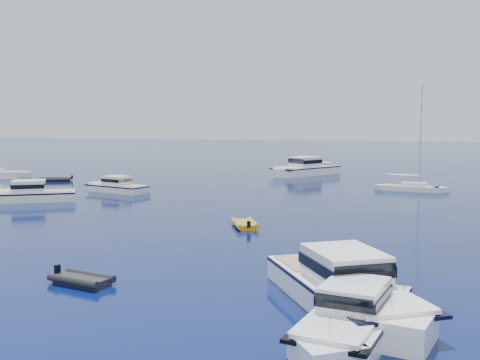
{
  "coord_description": "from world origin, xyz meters",
  "views": [
    {
      "loc": [
        12.71,
        -26.24,
        7.74
      ],
      "look_at": [
        -2.33,
        24.81,
        2.2
      ],
      "focal_mm": 42.55,
      "sensor_mm": 36.0,
      "label": 1
    }
  ],
  "objects": [
    {
      "name": "motor_cruiser_far_l",
      "position": [
        -17.84,
        29.12,
        0.0
      ],
      "size": [
        9.02,
        4.92,
        2.27
      ],
      "primitive_type": null,
      "rotation": [
        0.0,
        0.0,
        1.29
      ],
      "color": "white",
      "rests_on": "ground"
    },
    {
      "name": "ground",
      "position": [
        0.0,
        0.0,
        0.0
      ],
      "size": [
        400.0,
        400.0,
        0.0
      ],
      "primitive_type": "plane",
      "color": "navy",
      "rests_on": "ground"
    },
    {
      "name": "motor_cruiser_near",
      "position": [
        10.99,
        -5.85,
        0.0
      ],
      "size": [
        4.36,
        9.49,
        2.4
      ],
      "primitive_type": null,
      "rotation": [
        0.0,
        0.0,
        2.97
      ],
      "color": "white",
      "rests_on": "ground"
    },
    {
      "name": "motor_cruiser_left",
      "position": [
        -22.39,
        20.06,
        0.0
      ],
      "size": [
        10.15,
        7.72,
        2.62
      ],
      "primitive_type": null,
      "rotation": [
        0.0,
        0.0,
        2.11
      ],
      "color": "silver",
      "rests_on": "ground"
    },
    {
      "name": "tender_grey_far",
      "position": [
        -30.82,
        36.92,
        0.0
      ],
      "size": [
        4.92,
        3.91,
        0.95
      ],
      "primitive_type": null,
      "rotation": [
        0.0,
        0.0,
        2.0
      ],
      "color": "black",
      "rests_on": "ground"
    },
    {
      "name": "sailboat_centre",
      "position": [
        13.24,
        39.2,
        0.0
      ],
      "size": [
        8.59,
        3.05,
        12.36
      ],
      "primitive_type": null,
      "rotation": [
        0.0,
        0.0,
        4.61
      ],
      "color": "silver",
      "rests_on": "ground"
    },
    {
      "name": "motor_cruiser_distant",
      "position": [
        -1.4,
        54.1,
        0.0
      ],
      "size": [
        10.25,
        12.97,
        3.38
      ],
      "primitive_type": null,
      "rotation": [
        0.0,
        0.0,
        2.57
      ],
      "color": "white",
      "rests_on": "ground"
    },
    {
      "name": "motor_cruiser_horizon",
      "position": [
        0.84,
        59.41,
        0.0
      ],
      "size": [
        3.13,
        7.54,
        1.92
      ],
      "primitive_type": null,
      "rotation": [
        0.0,
        0.0,
        3.27
      ],
      "color": "white",
      "rests_on": "ground"
    },
    {
      "name": "motor_cruiser_right",
      "position": [
        10.48,
        -2.97,
        0.0
      ],
      "size": [
        9.16,
        11.84,
        3.07
      ],
      "primitive_type": null,
      "rotation": [
        0.0,
        0.0,
        3.69
      ],
      "color": "white",
      "rests_on": "ground"
    },
    {
      "name": "tender_yellow",
      "position": [
        1.45,
        13.24,
        0.0
      ],
      "size": [
        3.16,
        3.88,
        0.95
      ],
      "primitive_type": null,
      "rotation": [
        0.0,
        0.0,
        0.44
      ],
      "color": "orange",
      "rests_on": "ground"
    },
    {
      "name": "tender_grey_near",
      "position": [
        -1.99,
        -3.04,
        0.0
      ],
      "size": [
        3.48,
        2.43,
        0.95
      ],
      "primitive_type": null,
      "rotation": [
        0.0,
        0.0,
        4.5
      ],
      "color": "black",
      "rests_on": "ground"
    }
  ]
}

